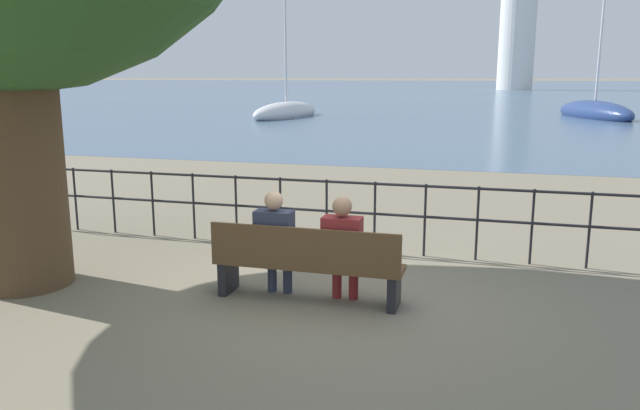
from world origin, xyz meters
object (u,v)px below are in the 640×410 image
at_px(seated_person_right, 343,245).
at_px(sailboat_2, 286,112).
at_px(sailboat_0, 594,112).
at_px(harbor_lighthouse, 518,26).
at_px(seated_person_left, 275,239).
at_px(park_bench, 307,264).

height_order(seated_person_right, sailboat_2, sailboat_2).
xyz_separation_m(sailboat_0, harbor_lighthouse, (-3.01, 77.17, 10.62)).
xyz_separation_m(seated_person_right, sailboat_0, (7.33, 34.90, -0.35)).
height_order(sailboat_0, sailboat_2, sailboat_0).
bearing_deg(sailboat_2, seated_person_right, -62.80).
bearing_deg(harbor_lighthouse, seated_person_right, -92.21).
distance_m(seated_person_right, harbor_lighthouse, 112.62).
bearing_deg(seated_person_right, seated_person_left, -179.96).
relative_size(seated_person_right, sailboat_0, 0.12).
height_order(seated_person_left, seated_person_right, seated_person_left).
bearing_deg(park_bench, harbor_lighthouse, 87.59).
xyz_separation_m(seated_person_left, seated_person_right, (0.80, 0.00, -0.01)).
bearing_deg(seated_person_left, sailboat_0, 76.89).
relative_size(seated_person_right, harbor_lighthouse, 0.05).
height_order(seated_person_right, sailboat_0, sailboat_0).
xyz_separation_m(seated_person_left, sailboat_2, (-10.16, 30.31, -0.39)).
xyz_separation_m(seated_person_right, sailboat_2, (-10.96, 30.30, -0.38)).
bearing_deg(sailboat_2, sailboat_0, 21.42).
height_order(seated_person_left, sailboat_2, sailboat_2).
bearing_deg(sailboat_0, harbor_lighthouse, 72.06).
bearing_deg(harbor_lighthouse, seated_person_left, -92.62).
height_order(park_bench, seated_person_left, seated_person_left).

